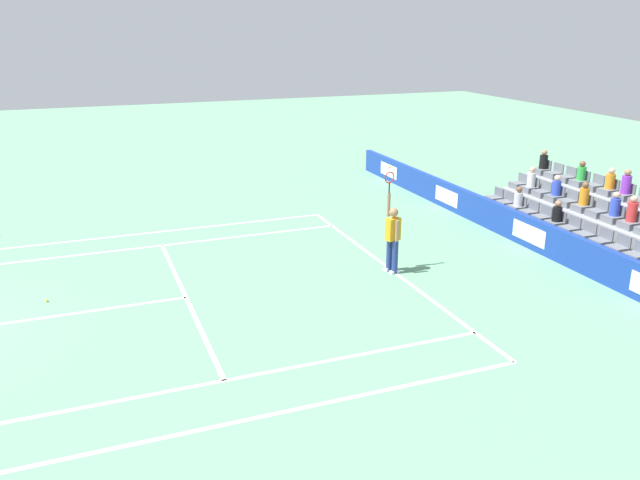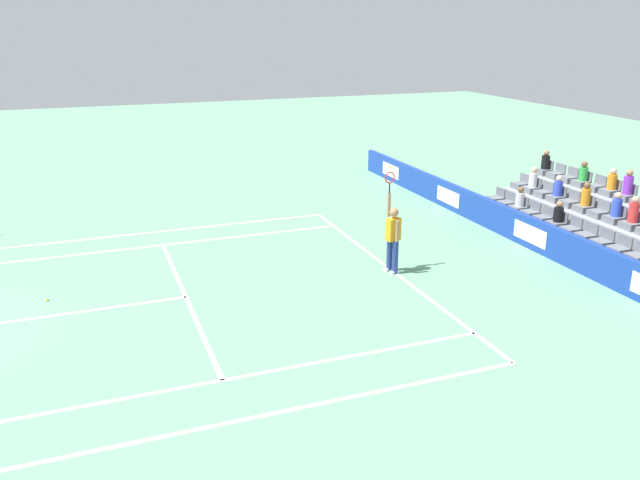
{
  "view_description": "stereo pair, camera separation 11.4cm",
  "coord_description": "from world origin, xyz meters",
  "views": [
    {
      "loc": [
        -14.63,
        -4.29,
        6.35
      ],
      "look_at": [
        -0.13,
        -9.84,
        1.1
      ],
      "focal_mm": 36.33,
      "sensor_mm": 36.0,
      "label": 1
    },
    {
      "loc": [
        -14.67,
        -4.39,
        6.35
      ],
      "look_at": [
        -0.13,
        -9.84,
        1.1
      ],
      "focal_mm": 36.33,
      "sensor_mm": 36.0,
      "label": 2
    }
  ],
  "objects": [
    {
      "name": "line_centre_mark",
      "position": [
        0.0,
        -11.79,
        0.0
      ],
      "size": [
        0.1,
        0.2,
        0.01
      ],
      "primitive_type": "cube",
      "color": "white",
      "rests_on": "ground"
    },
    {
      "name": "tennis_player",
      "position": [
        -0.26,
        -11.83,
        0.99
      ],
      "size": [
        0.53,
        0.4,
        2.85
      ],
      "color": "navy",
      "rests_on": "ground"
    },
    {
      "name": "stadium_stand",
      "position": [
        0.01,
        -18.86,
        0.56
      ],
      "size": [
        7.44,
        2.85,
        2.2
      ],
      "color": "gray",
      "rests_on": "ground"
    },
    {
      "name": "line_centre_service",
      "position": [
        0.0,
        -3.2,
        0.0
      ],
      "size": [
        0.1,
        6.4,
        0.01
      ],
      "primitive_type": "cube",
      "color": "white",
      "rests_on": "ground"
    },
    {
      "name": "loose_tennis_ball",
      "position": [
        0.93,
        -3.25,
        0.03
      ],
      "size": [
        0.07,
        0.07,
        0.07
      ],
      "primitive_type": "sphere",
      "color": "#D1E533",
      "rests_on": "ground"
    },
    {
      "name": "line_doubles_sideline_right",
      "position": [
        -5.49,
        -5.95,
        0.0
      ],
      "size": [
        0.1,
        11.89,
        0.01
      ],
      "primitive_type": "cube",
      "color": "white",
      "rests_on": "ground"
    },
    {
      "name": "line_singles_sideline_left",
      "position": [
        4.12,
        -5.95,
        0.0
      ],
      "size": [
        0.1,
        11.89,
        0.01
      ],
      "primitive_type": "cube",
      "color": "white",
      "rests_on": "ground"
    },
    {
      "name": "sponsor_barrier",
      "position": [
        -0.0,
        -16.55,
        0.46
      ],
      "size": [
        22.74,
        0.22,
        0.92
      ],
      "color": "#193899",
      "rests_on": "ground"
    },
    {
      "name": "line_doubles_sideline_left",
      "position": [
        5.49,
        -5.95,
        0.0
      ],
      "size": [
        0.1,
        11.89,
        0.01
      ],
      "primitive_type": "cube",
      "color": "white",
      "rests_on": "ground"
    },
    {
      "name": "line_singles_sideline_right",
      "position": [
        -4.12,
        -5.95,
        0.0
      ],
      "size": [
        0.1,
        11.89,
        0.01
      ],
      "primitive_type": "cube",
      "color": "white",
      "rests_on": "ground"
    },
    {
      "name": "line_service",
      "position": [
        0.0,
        -6.4,
        0.0
      ],
      "size": [
        8.23,
        0.1,
        0.01
      ],
      "primitive_type": "cube",
      "color": "white",
      "rests_on": "ground"
    },
    {
      "name": "line_baseline",
      "position": [
        0.0,
        -11.89,
        0.0
      ],
      "size": [
        10.97,
        0.1,
        0.01
      ],
      "primitive_type": "cube",
      "color": "white",
      "rests_on": "ground"
    }
  ]
}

